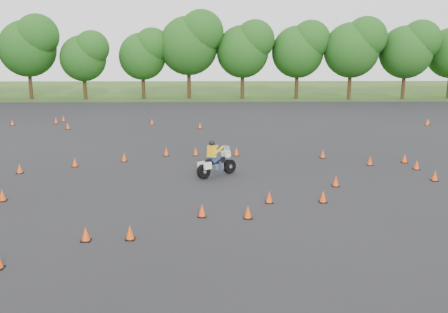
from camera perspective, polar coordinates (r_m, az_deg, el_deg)
ground at (r=18.64m, az=0.20°, el=-6.28°), size 140.00×140.00×0.00m
asphalt_pad at (r=24.39m, az=-0.08°, el=-1.72°), size 62.00×62.00×0.00m
treeline at (r=53.00m, az=1.10°, el=10.99°), size 86.99×32.31×10.48m
traffic_cones at (r=23.17m, az=-1.08°, el=-1.92°), size 36.63×32.98×0.45m
rider_yellow at (r=23.35m, az=-0.78°, el=-0.19°), size 2.17×1.95×1.73m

